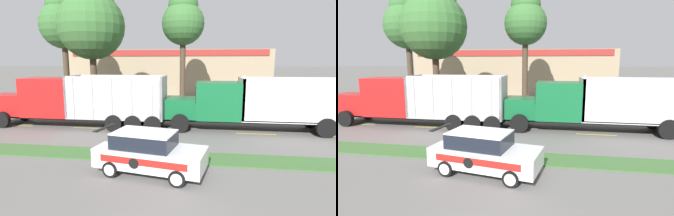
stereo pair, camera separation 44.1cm
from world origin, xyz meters
TOP-DOWN VIEW (x-y plane):
  - grass_verge at (0.00, 7.00)m, footprint 120.00×1.61m
  - centre_line_2 at (-12.40, 11.81)m, footprint 2.40×0.14m
  - centre_line_3 at (-7.00, 11.81)m, footprint 2.40×0.14m
  - centre_line_4 at (-1.60, 11.81)m, footprint 2.40×0.14m
  - centre_line_5 at (3.80, 11.81)m, footprint 2.40×0.14m
  - dump_truck_lead at (-9.05, 12.28)m, footprint 12.30×2.58m
  - dump_truck_mid at (2.81, 12.71)m, footprint 11.63×2.71m
  - rally_car at (-1.59, 5.26)m, footprint 4.56×2.55m
  - store_building_backdrop at (-4.44, 36.44)m, footprint 27.57×12.10m
  - tree_behind_left at (-13.60, 21.23)m, footprint 4.70×4.70m
  - tree_behind_centre at (-9.17, 17.80)m, footprint 5.74×5.74m
  - tree_behind_right at (-1.56, 21.37)m, footprint 4.07×4.07m

SIDE VIEW (x-z plane):
  - centre_line_2 at x=-12.40m, z-range 0.00..0.01m
  - centre_line_3 at x=-7.00m, z-range 0.00..0.01m
  - centre_line_4 at x=-1.60m, z-range 0.00..0.01m
  - centre_line_5 at x=3.80m, z-range 0.00..0.01m
  - grass_verge at x=0.00m, z-range 0.00..0.06m
  - rally_car at x=-1.59m, z-range 0.00..1.71m
  - dump_truck_mid at x=2.81m, z-range -0.15..3.45m
  - dump_truck_lead at x=-9.05m, z-range -0.05..3.45m
  - store_building_backdrop at x=-4.44m, z-range 0.00..6.06m
  - tree_behind_centre at x=-9.17m, z-range 2.13..13.89m
  - tree_behind_right at x=-1.56m, z-range 2.79..13.86m
  - tree_behind_left at x=-13.60m, z-range 2.67..14.27m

